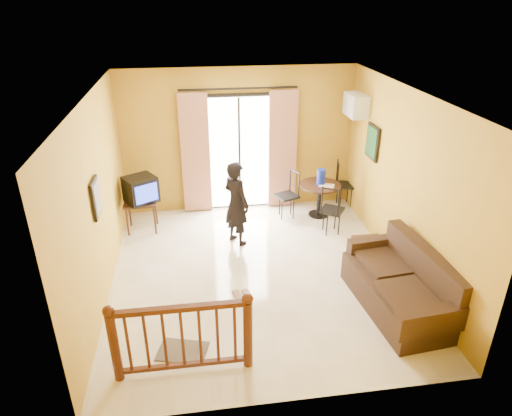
{
  "coord_description": "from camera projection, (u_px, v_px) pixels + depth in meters",
  "views": [
    {
      "loc": [
        -0.9,
        -5.98,
        4.08
      ],
      "look_at": [
        0.0,
        0.2,
        1.05
      ],
      "focal_mm": 32.0,
      "sensor_mm": 36.0,
      "label": 1
    }
  ],
  "objects": [
    {
      "name": "tv_table",
      "position": [
        141.0,
        205.0,
        8.3
      ],
      "size": [
        0.58,
        0.49,
        0.58
      ],
      "color": "black",
      "rests_on": "ground"
    },
    {
      "name": "dining_table",
      "position": [
        320.0,
        191.0,
        8.84
      ],
      "size": [
        0.79,
        0.79,
        0.66
      ],
      "color": "black",
      "rests_on": "ground"
    },
    {
      "name": "coffee_table",
      "position": [
        373.0,
        254.0,
        7.26
      ],
      "size": [
        0.47,
        0.85,
        0.38
      ],
      "color": "black",
      "rests_on": "ground"
    },
    {
      "name": "standing_person",
      "position": [
        236.0,
        203.0,
        7.8
      ],
      "size": [
        0.61,
        0.66,
        1.5
      ],
      "primitive_type": "imported",
      "rotation": [
        0.0,
        0.0,
        2.2
      ],
      "color": "black",
      "rests_on": "ground"
    },
    {
      "name": "water_jug",
      "position": [
        321.0,
        177.0,
        8.7
      ],
      "size": [
        0.16,
        0.16,
        0.31
      ],
      "primitive_type": "cylinder",
      "color": "#1224AB",
      "rests_on": "dining_table"
    },
    {
      "name": "sandals",
      "position": [
        243.0,
        295.0,
        6.68
      ],
      "size": [
        0.3,
        0.27,
        0.03
      ],
      "color": "brown",
      "rests_on": "ground"
    },
    {
      "name": "balcony_door",
      "position": [
        239.0,
        152.0,
        8.87
      ],
      "size": [
        2.25,
        0.14,
        2.46
      ],
      "color": "black",
      "rests_on": "ground"
    },
    {
      "name": "ground",
      "position": [
        258.0,
        273.0,
        7.22
      ],
      "size": [
        5.0,
        5.0,
        0.0
      ],
      "primitive_type": "plane",
      "color": "beige",
      "rests_on": "ground"
    },
    {
      "name": "picture_left",
      "position": [
        96.0,
        198.0,
        6.08
      ],
      "size": [
        0.05,
        0.42,
        0.52
      ],
      "color": "black",
      "rests_on": "room_shell"
    },
    {
      "name": "room_shell",
      "position": [
        258.0,
        173.0,
        6.48
      ],
      "size": [
        5.0,
        5.0,
        5.0
      ],
      "color": "white",
      "rests_on": "ground"
    },
    {
      "name": "air_conditioner",
      "position": [
        356.0,
        105.0,
        8.29
      ],
      "size": [
        0.31,
        0.6,
        0.4
      ],
      "color": "white",
      "rests_on": "room_shell"
    },
    {
      "name": "doormat",
      "position": [
        182.0,
        351.0,
        5.66
      ],
      "size": [
        0.69,
        0.55,
        0.02
      ],
      "primitive_type": "cube",
      "rotation": [
        0.0,
        0.0,
        -0.28
      ],
      "color": "#574E45",
      "rests_on": "ground"
    },
    {
      "name": "stair_balustrade",
      "position": [
        182.0,
        334.0,
        5.13
      ],
      "size": [
        1.63,
        0.13,
        1.04
      ],
      "color": "#471E0F",
      "rests_on": "ground"
    },
    {
      "name": "dining_chairs",
      "position": [
        320.0,
        217.0,
        8.97
      ],
      "size": [
        1.79,
        1.62,
        0.95
      ],
      "color": "black",
      "rests_on": "ground"
    },
    {
      "name": "serving_tray",
      "position": [
        327.0,
        185.0,
        8.7
      ],
      "size": [
        0.33,
        0.28,
        0.02
      ],
      "primitive_type": "cube",
      "rotation": [
        0.0,
        0.0,
        -0.42
      ],
      "color": "white",
      "rests_on": "dining_table"
    },
    {
      "name": "television",
      "position": [
        141.0,
        189.0,
        8.17
      ],
      "size": [
        0.69,
        0.67,
        0.47
      ],
      "rotation": [
        0.0,
        0.0,
        0.53
      ],
      "color": "black",
      "rests_on": "tv_table"
    },
    {
      "name": "sofa",
      "position": [
        402.0,
        287.0,
        6.31
      ],
      "size": [
        1.07,
        2.01,
        0.92
      ],
      "rotation": [
        0.0,
        0.0,
        0.1
      ],
      "color": "#321F13",
      "rests_on": "ground"
    },
    {
      "name": "bowl",
      "position": [
        373.0,
        244.0,
        7.25
      ],
      "size": [
        0.22,
        0.22,
        0.06
      ],
      "primitive_type": "imported",
      "rotation": [
        0.0,
        0.0,
        -0.26
      ],
      "color": "brown",
      "rests_on": "coffee_table"
    },
    {
      "name": "botanical_print",
      "position": [
        372.0,
        142.0,
        7.94
      ],
      "size": [
        0.05,
        0.5,
        0.6
      ],
      "color": "black",
      "rests_on": "room_shell"
    }
  ]
}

